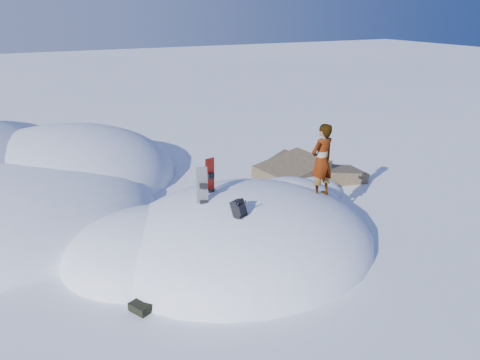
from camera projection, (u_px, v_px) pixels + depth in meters
name	position (u px, v px, depth m)	size (l,w,h in m)	color
ground	(243.00, 247.00, 12.03)	(120.00, 120.00, 0.00)	white
snow_mound	(233.00, 244.00, 12.16)	(8.00, 6.00, 3.00)	white
rock_outcrop	(300.00, 186.00, 16.10)	(4.68, 4.41, 1.68)	#786245
snowboard_red	(210.00, 185.00, 11.70)	(0.28, 0.20, 1.45)	red
snowboard_dark	(203.00, 196.00, 11.10)	(0.33, 0.31, 1.41)	black
backpack	(239.00, 209.00, 10.44)	(0.39, 0.44, 0.47)	black
gear_pile	(149.00, 301.00, 9.63)	(0.86, 0.68, 0.22)	black
person	(322.00, 160.00, 12.14)	(0.71, 0.47, 1.96)	slate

